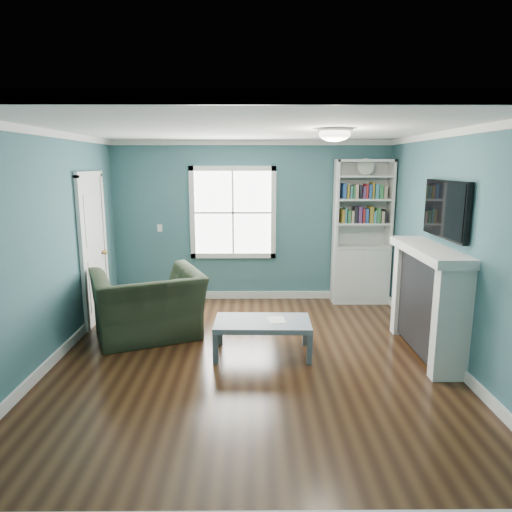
{
  "coord_description": "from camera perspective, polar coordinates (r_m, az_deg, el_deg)",
  "views": [
    {
      "loc": [
        0.02,
        -4.92,
        2.22
      ],
      "look_at": [
        0.06,
        0.4,
        1.15
      ],
      "focal_mm": 32.0,
      "sensor_mm": 36.0,
      "label": 1
    }
  ],
  "objects": [
    {
      "name": "floor",
      "position": [
        5.4,
        -0.62,
        -12.91
      ],
      "size": [
        5.0,
        5.0,
        0.0
      ],
      "primitive_type": "plane",
      "color": "black",
      "rests_on": "ground"
    },
    {
      "name": "room_walls",
      "position": [
        4.96,
        -0.66,
        3.97
      ],
      "size": [
        5.0,
        5.0,
        5.0
      ],
      "color": "#39636E",
      "rests_on": "ground"
    },
    {
      "name": "trim",
      "position": [
        5.02,
        -0.65,
        0.06
      ],
      "size": [
        4.5,
        5.0,
        2.6
      ],
      "color": "white",
      "rests_on": "ground"
    },
    {
      "name": "window",
      "position": [
        7.46,
        -2.9,
        5.43
      ],
      "size": [
        1.4,
        0.06,
        1.5
      ],
      "color": "white",
      "rests_on": "room_walls"
    },
    {
      "name": "bookshelf",
      "position": [
        7.54,
        12.99,
        1.18
      ],
      "size": [
        0.9,
        0.35,
        2.31
      ],
      "color": "silver",
      "rests_on": "ground"
    },
    {
      "name": "fireplace",
      "position": [
        5.74,
        20.69,
        -5.4
      ],
      "size": [
        0.44,
        1.58,
        1.3
      ],
      "color": "black",
      "rests_on": "ground"
    },
    {
      "name": "tv",
      "position": [
        5.59,
        22.63,
        5.41
      ],
      "size": [
        0.06,
        1.1,
        0.65
      ],
      "primitive_type": "cube",
      "color": "black",
      "rests_on": "fireplace"
    },
    {
      "name": "door",
      "position": [
        6.81,
        -19.66,
        1.0
      ],
      "size": [
        0.12,
        0.98,
        2.17
      ],
      "color": "silver",
      "rests_on": "ground"
    },
    {
      "name": "ceiling_fixture",
      "position": [
        5.11,
        9.82,
        14.89
      ],
      "size": [
        0.38,
        0.38,
        0.15
      ],
      "color": "white",
      "rests_on": "room_walls"
    },
    {
      "name": "light_switch",
      "position": [
        7.63,
        -11.94,
        3.44
      ],
      "size": [
        0.08,
        0.01,
        0.12
      ],
      "primitive_type": "cube",
      "color": "white",
      "rests_on": "room_walls"
    },
    {
      "name": "recliner",
      "position": [
        6.09,
        -13.44,
        -4.57
      ],
      "size": [
        1.56,
        1.32,
        1.16
      ],
      "primitive_type": "imported",
      "rotation": [
        0.0,
        0.0,
        -2.74
      ],
      "color": "black",
      "rests_on": "ground"
    },
    {
      "name": "coffee_table",
      "position": [
        5.45,
        0.82,
        -8.62
      ],
      "size": [
        1.14,
        0.64,
        0.41
      ],
      "rotation": [
        0.0,
        0.0,
        -0.02
      ],
      "color": "#505860",
      "rests_on": "ground"
    },
    {
      "name": "paper_sheet",
      "position": [
        5.46,
        2.55,
        -7.97
      ],
      "size": [
        0.23,
        0.28,
        0.0
      ],
      "primitive_type": "cube",
      "rotation": [
        0.0,
        0.0,
        0.11
      ],
      "color": "white",
      "rests_on": "coffee_table"
    }
  ]
}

